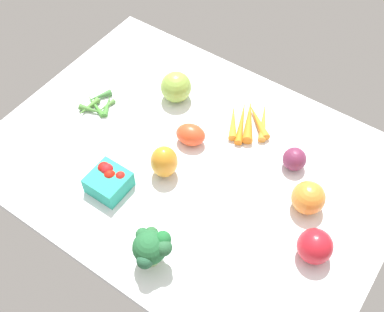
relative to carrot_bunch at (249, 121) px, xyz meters
The scene contains 11 objects.
tablecloth 20.51cm from the carrot_bunch, 106.29° to the right, with size 104.00×76.00×2.00cm, color white.
carrot_bunch is the anchor object (origin of this frame).
bell_pepper_red 41.28cm from the carrot_bunch, 39.01° to the right, with size 8.05×8.05×8.21cm, color red.
berry_basket 42.11cm from the carrot_bunch, 115.25° to the right, with size 9.18×9.18×6.22cm.
heirloom_tomato_green 22.91cm from the carrot_bunch, behind, with size 8.83×8.83×8.83cm, color #8CB046.
okra_pile 43.57cm from the carrot_bunch, 153.56° to the right, with size 10.59×12.95×1.93cm.
heirloom_tomato_orange 29.49cm from the carrot_bunch, 31.35° to the right, with size 8.16×8.16×8.16cm, color orange.
bell_pepper_orange 28.46cm from the carrot_bunch, 109.11° to the right, with size 6.88×6.88×9.38cm, color orange.
broccoli_head 48.11cm from the carrot_bunch, 86.30° to the right, with size 9.20×9.19×10.29cm.
red_onion_near_basket 17.94cm from the carrot_bunch, 19.89° to the right, with size 6.08×6.08×6.08cm, color #6F2848.
roma_tomato 17.52cm from the carrot_bunch, 123.62° to the right, with size 7.97×5.93×5.93cm, color #E74B28.
Camera 1 is at (42.90, -61.76, 103.60)cm, focal length 45.08 mm.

